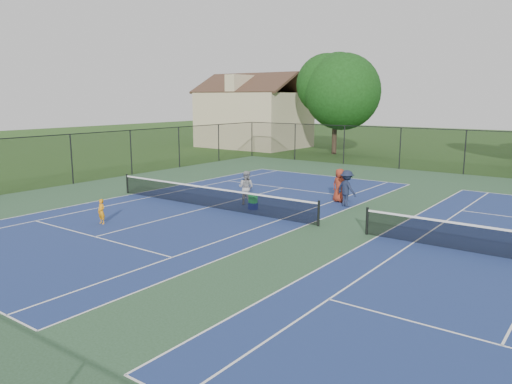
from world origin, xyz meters
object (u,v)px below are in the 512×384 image
Objects in this scene: bystander_c at (340,185)px; instructor at (246,188)px; bystander_b at (347,188)px; ball_hopper at (253,198)px; child_player at (101,212)px; ball_crate at (253,206)px; clapboard_house at (254,117)px; tree_back_a at (336,87)px.

instructor is at bearing 53.22° from bystander_c.
ball_hopper is at bearing 66.05° from bystander_b.
instructor is 4.69m from bystander_c.
child_player is 2.46× the size of ball_hopper.
child_player is 6.81m from ball_crate.
instructor reaches higher than ball_hopper.
clapboard_house is 10.32× the size of child_player.
clapboard_house is at bearing 174.29° from tree_back_a.
clapboard_house is at bearing 126.68° from ball_hopper.
clapboard_house is 30.22m from ball_crate.
bystander_c is (-0.77, 0.76, -0.04)m from bystander_b.
child_player is 11.44m from bystander_c.
instructor is 0.99× the size of bystander_c.
tree_back_a is at bearing 109.01° from ball_crate.
clapboard_house reaches higher than ball_hopper.
tree_back_a reaches higher than bystander_c.
ball_hopper is (7.97, -23.12, -5.51)m from tree_back_a.
bystander_b is at bearing 44.78° from ball_crate.
bystander_c is at bearing 58.30° from ball_hopper.
bystander_b is (4.16, 2.47, 0.05)m from instructor.
bystander_c is at bearing 60.20° from child_player.
bystander_b is 4.69× the size of ball_crate.
bystander_c is (5.86, 9.82, 0.32)m from child_player.
clapboard_house is 6.40× the size of bystander_c.
clapboard_house is (-10.00, 1.00, -2.95)m from tree_back_a.
instructor reaches higher than ball_crate.
bystander_c is 3.96× the size of ball_hopper.
bystander_c is (10.40, -19.18, -5.19)m from tree_back_a.
ball_hopper reaches higher than ball_crate.
child_player is (14.55, -30.00, -2.57)m from clapboard_house.
instructor is at bearing 143.31° from ball_hopper.
bystander_c is at bearing -147.89° from instructor.
child_player is at bearing 68.76° from bystander_c.
tree_back_a is 25.07m from ball_hopper.
instructor is (7.01, -22.41, -5.20)m from tree_back_a.
tree_back_a is 5.49× the size of instructor.
tree_back_a is at bearing -5.71° from clapboard_house.
child_player reaches higher than ball_crate.
clapboard_house is at bearing -23.41° from bystander_b.
instructor is at bearing 143.31° from ball_crate.
bystander_b reaches higher than child_player.
ball_hopper is at bearing -53.32° from clapboard_house.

